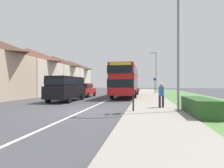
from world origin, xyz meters
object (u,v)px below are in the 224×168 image
object	(u,v)px
parked_van_black	(67,87)
bus_stop_sign	(133,85)
cycle_route_sign	(155,85)
street_lamp_near	(176,32)
parked_car_red	(84,89)
pedestrian_at_stop	(161,94)
double_decker_bus	(126,80)
street_lamp_mid	(155,70)

from	to	relation	value
parked_van_black	bus_stop_sign	world-z (taller)	bus_stop_sign
parked_van_black	cycle_route_sign	world-z (taller)	cycle_route_sign
street_lamp_near	parked_car_red	bearing A→B (deg)	130.17
bus_stop_sign	cycle_route_sign	size ratio (longest dim) A/B	1.03
parked_van_black	cycle_route_sign	distance (m)	14.60
pedestrian_at_stop	cycle_route_sign	size ratio (longest dim) A/B	0.66
parked_car_red	pedestrian_at_stop	distance (m)	12.42
double_decker_bus	pedestrian_at_stop	distance (m)	10.76
double_decker_bus	pedestrian_at_stop	xyz separation A→B (m)	(3.29, -10.18, -1.17)
double_decker_bus	street_lamp_near	xyz separation A→B (m)	(3.94, -11.68, 2.27)
parked_van_black	street_lamp_mid	size ratio (longest dim) A/B	0.77
parked_van_black	pedestrian_at_stop	distance (m)	9.00
parked_van_black	cycle_route_sign	bearing A→B (deg)	53.76
street_lamp_near	street_lamp_mid	world-z (taller)	street_lamp_near
parked_van_black	pedestrian_at_stop	world-z (taller)	parked_van_black
pedestrian_at_stop	street_lamp_near	distance (m)	3.80
parked_van_black	street_lamp_mid	bearing A→B (deg)	56.79
pedestrian_at_stop	street_lamp_near	bearing A→B (deg)	-66.67
double_decker_bus	street_lamp_mid	distance (m)	8.24
double_decker_bus	street_lamp_near	bearing A→B (deg)	-71.37
parked_van_black	double_decker_bus	bearing A→B (deg)	52.80
double_decker_bus	bus_stop_sign	distance (m)	12.10
street_lamp_near	bus_stop_sign	bearing A→B (deg)	-172.57
cycle_route_sign	street_lamp_mid	size ratio (longest dim) A/B	0.38
parked_van_black	cycle_route_sign	size ratio (longest dim) A/B	2.02
pedestrian_at_stop	street_lamp_near	size ratio (longest dim) A/B	0.22
bus_stop_sign	cycle_route_sign	distance (m)	17.45
parked_car_red	double_decker_bus	bearing A→B (deg)	11.13
cycle_route_sign	street_lamp_near	world-z (taller)	street_lamp_near
street_lamp_near	parked_van_black	bearing A→B (deg)	149.23
bus_stop_sign	double_decker_bus	bearing A→B (deg)	97.78
parked_van_black	cycle_route_sign	xyz separation A→B (m)	(8.63, 11.78, 0.08)
parked_car_red	street_lamp_near	size ratio (longest dim) A/B	0.57
parked_van_black	bus_stop_sign	size ratio (longest dim) A/B	1.95
parked_van_black	street_lamp_near	size ratio (longest dim) A/B	0.66
street_lamp_near	cycle_route_sign	bearing A→B (deg)	90.62
street_lamp_mid	bus_stop_sign	bearing A→B (deg)	-96.90
parked_car_red	bus_stop_sign	bearing A→B (deg)	-58.56
cycle_route_sign	street_lamp_near	bearing A→B (deg)	-89.38
bus_stop_sign	parked_van_black	bearing A→B (deg)	139.58
pedestrian_at_stop	street_lamp_mid	distance (m)	17.47
double_decker_bus	street_lamp_mid	xyz separation A→B (m)	(3.94, 7.04, 1.70)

